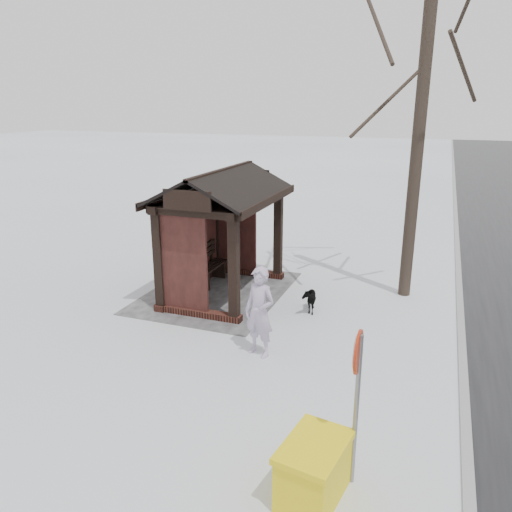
{
  "coord_description": "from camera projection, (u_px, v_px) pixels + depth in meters",
  "views": [
    {
      "loc": [
        10.62,
        4.8,
        4.55
      ],
      "look_at": [
        -0.09,
        0.8,
        1.03
      ],
      "focal_mm": 35.0,
      "sensor_mm": 36.0,
      "label": 1
    }
  ],
  "objects": [
    {
      "name": "road_sign",
      "position": [
        357.0,
        374.0,
        5.83
      ],
      "size": [
        0.53,
        0.09,
        2.07
      ],
      "rotation": [
        0.0,
        0.0,
        -0.0
      ],
      "color": "slate",
      "rests_on": "ground"
    },
    {
      "name": "kerb",
      "position": [
        461.0,
        326.0,
        10.61
      ],
      "size": [
        120.0,
        0.15,
        0.06
      ],
      "primitive_type": "cube",
      "color": "gray",
      "rests_on": "ground"
    },
    {
      "name": "grit_bin",
      "position": [
        314.0,
        470.0,
        5.91
      ],
      "size": [
        1.08,
        0.82,
        0.76
      ],
      "rotation": [
        0.0,
        0.0,
        -0.16
      ],
      "color": "yellow",
      "rests_on": "ground"
    },
    {
      "name": "trampled_patch",
      "position": [
        217.0,
        292.0,
        12.52
      ],
      "size": [
        4.2,
        3.2,
        0.02
      ],
      "primitive_type": "cube",
      "color": "gray",
      "rests_on": "ground"
    },
    {
      "name": "ground",
      "position": [
        225.0,
        293.0,
        12.45
      ],
      "size": [
        120.0,
        120.0,
        0.0
      ],
      "primitive_type": "plane",
      "color": "silver",
      "rests_on": "ground"
    },
    {
      "name": "pedestrian",
      "position": [
        260.0,
        312.0,
        9.19
      ],
      "size": [
        0.58,
        0.72,
        1.72
      ],
      "primitive_type": "imported",
      "rotation": [
        0.0,
        0.0,
        1.27
      ],
      "color": "#B4A5C1",
      "rests_on": "ground"
    },
    {
      "name": "bus_shelter",
      "position": [
        217.0,
        208.0,
        11.87
      ],
      "size": [
        3.6,
        2.4,
        3.09
      ],
      "color": "#381914",
      "rests_on": "ground"
    },
    {
      "name": "dog",
      "position": [
        309.0,
        298.0,
        11.31
      ],
      "size": [
        0.78,
        0.51,
        0.6
      ],
      "primitive_type": "imported",
      "rotation": [
        0.0,
        0.0,
        1.85
      ],
      "color": "black",
      "rests_on": "ground"
    },
    {
      "name": "tree_near",
      "position": [
        429.0,
        24.0,
        10.58
      ],
      "size": [
        3.42,
        3.42,
        9.03
      ],
      "color": "black",
      "rests_on": "ground"
    }
  ]
}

